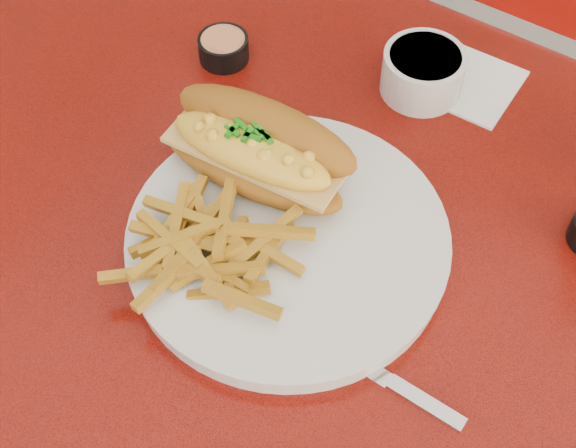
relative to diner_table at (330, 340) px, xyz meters
The scene contains 10 objects.
diner_table is the anchor object (origin of this frame).
booth_bench_far 0.87m from the diner_table, 90.00° to the left, with size 1.20×0.51×0.90m.
dinner_plate 0.18m from the diner_table, 162.45° to the right, with size 0.32×0.32×0.02m.
mac_hoagie 0.25m from the diner_table, 164.29° to the left, with size 0.20×0.11×0.09m.
fries_pile 0.23m from the diner_table, 138.91° to the right, with size 0.13×0.11×0.04m, color gold, non-canonical shape.
fork 0.19m from the diner_table, 78.74° to the right, with size 0.05×0.16×0.00m.
gravy_ramekin 0.31m from the diner_table, 100.07° to the left, with size 0.09×0.09×0.05m.
sauce_cup_left 0.35m from the diner_table, 147.11° to the left, with size 0.07×0.07×0.03m.
knife 0.21m from the diner_table, 41.06° to the right, with size 0.19×0.02×0.01m.
paper_napkin 0.33m from the diner_table, 90.50° to the left, with size 0.10×0.10×0.00m, color white.
Camera 1 is at (0.19, -0.37, 1.41)m, focal length 50.00 mm.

